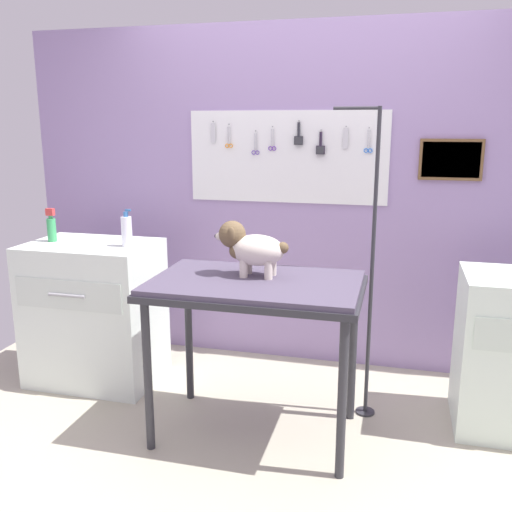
{
  "coord_description": "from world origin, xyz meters",
  "views": [
    {
      "loc": [
        0.62,
        -2.48,
        1.65
      ],
      "look_at": [
        -0.08,
        0.25,
        0.98
      ],
      "focal_mm": 39.22,
      "sensor_mm": 36.0,
      "label": 1
    }
  ],
  "objects": [
    {
      "name": "detangler_spray",
      "position": [
        -0.98,
        0.58,
        1.01
      ],
      "size": [
        0.07,
        0.07,
        0.23
      ],
      "color": "white",
      "rests_on": "counter_left"
    },
    {
      "name": "spray_bottle_tall",
      "position": [
        -1.52,
        0.59,
        1.01
      ],
      "size": [
        0.06,
        0.06,
        0.21
      ],
      "color": "#399F5B",
      "rests_on": "counter_left"
    },
    {
      "name": "dog",
      "position": [
        -0.12,
        0.28,
        1.02
      ],
      "size": [
        0.4,
        0.19,
        0.29
      ],
      "color": "beige",
      "rests_on": "grooming_table"
    },
    {
      "name": "ground",
      "position": [
        0.0,
        0.0,
        -0.02
      ],
      "size": [
        4.4,
        4.0,
        0.04
      ],
      "primitive_type": "cube",
      "color": "#B3AD97"
    },
    {
      "name": "grooming_arm",
      "position": [
        0.49,
        0.57,
        0.82
      ],
      "size": [
        0.29,
        0.11,
        1.74
      ],
      "color": "#2D2D33",
      "rests_on": "ground"
    },
    {
      "name": "rear_wall_panel",
      "position": [
        0.0,
        1.28,
        1.16
      ],
      "size": [
        4.0,
        0.11,
        2.3
      ],
      "color": "#9D83B7",
      "rests_on": "ground"
    },
    {
      "name": "counter_left",
      "position": [
        -1.25,
        0.6,
        0.46
      ],
      "size": [
        0.8,
        0.58,
        0.92
      ],
      "color": "silver",
      "rests_on": "ground"
    },
    {
      "name": "grooming_table",
      "position": [
        -0.07,
        0.2,
        0.79
      ],
      "size": [
        1.1,
        0.69,
        0.87
      ],
      "color": "#2D2D33",
      "rests_on": "ground"
    }
  ]
}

